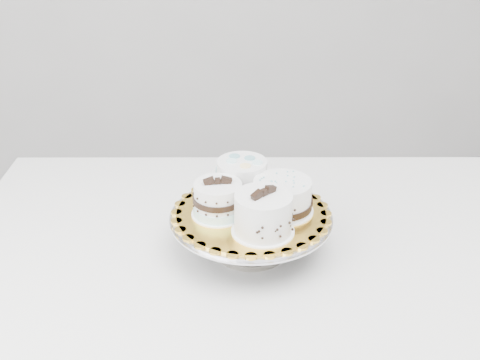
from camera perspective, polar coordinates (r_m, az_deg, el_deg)
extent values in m
cube|color=silver|center=(1.29, 1.65, -7.05)|extent=(1.45, 1.11, 0.04)
cube|color=silver|center=(1.91, -17.43, -9.44)|extent=(0.06, 0.06, 0.71)
cube|color=silver|center=(1.93, 19.48, -9.29)|extent=(0.06, 0.06, 0.71)
cylinder|color=gray|center=(1.26, 1.03, -6.47)|extent=(0.15, 0.15, 0.01)
cylinder|color=gray|center=(1.24, 1.04, -5.18)|extent=(0.10, 0.10, 0.08)
cylinder|color=silver|center=(1.22, 1.06, -3.42)|extent=(0.32, 0.32, 0.01)
cylinder|color=silver|center=(1.22, 1.06, -3.52)|extent=(0.33, 0.33, 0.00)
cylinder|color=gold|center=(1.22, 1.06, -3.15)|extent=(0.34, 0.34, 0.00)
cylinder|color=white|center=(1.15, 2.18, -4.85)|extent=(0.12, 0.12, 0.00)
cylinder|color=white|center=(1.13, 2.21, -3.16)|extent=(0.15, 0.15, 0.08)
cylinder|color=white|center=(1.21, -2.08, -3.21)|extent=(0.11, 0.11, 0.00)
cylinder|color=white|center=(1.19, -2.11, -1.77)|extent=(0.10, 0.10, 0.07)
cylinder|color=#BBECED|center=(1.20, -2.09, -2.78)|extent=(0.10, 0.10, 0.02)
cylinder|color=black|center=(1.19, -2.11, -1.70)|extent=(0.10, 0.10, 0.01)
cylinder|color=white|center=(1.28, 0.19, -1.25)|extent=(0.12, 0.12, 0.00)
cylinder|color=white|center=(1.26, 0.19, 0.27)|extent=(0.11, 0.11, 0.07)
cylinder|color=white|center=(1.22, 3.96, -2.85)|extent=(0.13, 0.13, 0.00)
cylinder|color=white|center=(1.20, 4.01, -1.48)|extent=(0.14, 0.14, 0.06)
cylinder|color=black|center=(1.21, 3.99, -2.22)|extent=(0.12, 0.12, 0.01)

